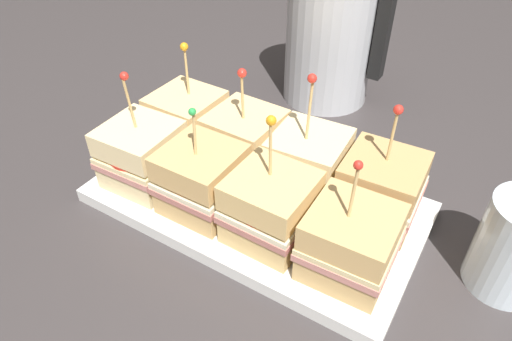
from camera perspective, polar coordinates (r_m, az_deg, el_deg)
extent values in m
plane|color=#383333|center=(0.59, 0.00, -4.59)|extent=(6.00, 6.00, 0.00)
cube|color=silver|center=(0.58, 0.00, -4.23)|extent=(0.41, 0.22, 0.01)
cube|color=silver|center=(0.58, 0.00, -3.58)|extent=(0.41, 0.22, 0.01)
cube|color=beige|center=(0.61, -13.69, 0.04)|extent=(0.09, 0.09, 0.03)
cube|color=tan|center=(0.60, -13.97, 1.51)|extent=(0.09, 0.09, 0.01)
cube|color=beige|center=(0.59, -14.09, 2.10)|extent=(0.09, 0.09, 0.01)
cylinder|color=red|center=(0.58, -15.16, 1.77)|extent=(0.06, 0.06, 0.00)
cube|color=beige|center=(0.58, -14.43, 3.91)|extent=(0.09, 0.09, 0.03)
cylinder|color=tan|center=(0.56, -15.45, 7.75)|extent=(0.00, 0.01, 0.08)
sphere|color=red|center=(0.54, -16.16, 11.26)|extent=(0.01, 0.01, 0.01)
cube|color=tan|center=(0.56, -6.59, -3.10)|extent=(0.09, 0.09, 0.03)
cube|color=#B26B60|center=(0.55, -6.74, -1.56)|extent=(0.09, 0.09, 0.01)
cube|color=beige|center=(0.54, -6.80, -0.94)|extent=(0.09, 0.09, 0.01)
cylinder|color=red|center=(0.53, -7.82, -1.37)|extent=(0.05, 0.05, 0.00)
cube|color=tan|center=(0.53, -6.99, 0.98)|extent=(0.09, 0.09, 0.03)
cylinder|color=tan|center=(0.50, -7.66, 4.21)|extent=(0.00, 0.01, 0.07)
sphere|color=green|center=(0.48, -7.98, 7.28)|extent=(0.01, 0.01, 0.01)
cube|color=tan|center=(0.52, 1.80, -6.67)|extent=(0.09, 0.09, 0.03)
cube|color=#B26B60|center=(0.51, 1.84, -5.11)|extent=(0.09, 0.09, 0.01)
cube|color=beige|center=(0.50, 1.86, -4.47)|extent=(0.09, 0.09, 0.01)
cylinder|color=red|center=(0.49, 0.99, -5.04)|extent=(0.05, 0.05, 0.00)
cube|color=#E0B771|center=(0.49, 1.92, -2.51)|extent=(0.09, 0.09, 0.03)
cylinder|color=tan|center=(0.46, 1.81, 2.27)|extent=(0.00, 0.01, 0.08)
sphere|color=orange|center=(0.44, 1.91, 6.26)|extent=(0.01, 0.01, 0.01)
cube|color=tan|center=(0.50, 11.35, -10.65)|extent=(0.09, 0.09, 0.03)
cube|color=tan|center=(0.48, 11.64, -9.12)|extent=(0.09, 0.09, 0.01)
cube|color=beige|center=(0.48, 11.76, -8.50)|extent=(0.09, 0.09, 0.01)
cube|color=tan|center=(0.46, 12.06, -6.91)|extent=(0.09, 0.09, 0.03)
cylinder|color=tan|center=(0.43, 12.02, -2.97)|extent=(0.00, 0.01, 0.07)
sphere|color=red|center=(0.41, 12.66, 0.65)|extent=(0.01, 0.01, 0.01)
cube|color=#DBB77A|center=(0.66, -8.37, 4.30)|extent=(0.09, 0.09, 0.03)
cube|color=tan|center=(0.65, -8.53, 5.73)|extent=(0.09, 0.09, 0.01)
cube|color=beige|center=(0.65, -8.59, 6.30)|extent=(0.09, 0.09, 0.01)
cylinder|color=red|center=(0.63, -9.48, 6.08)|extent=(0.07, 0.07, 0.00)
cube|color=#E8C281|center=(0.63, -8.79, 8.04)|extent=(0.09, 0.09, 0.03)
cylinder|color=tan|center=(0.62, -8.62, 11.84)|extent=(0.00, 0.00, 0.08)
sphere|color=orange|center=(0.60, -8.98, 15.04)|extent=(0.01, 0.01, 0.01)
cube|color=#DBB77A|center=(0.61, -1.35, 1.73)|extent=(0.09, 0.09, 0.03)
cube|color=#B26B60|center=(0.60, -1.38, 3.23)|extent=(0.09, 0.09, 0.01)
cube|color=beige|center=(0.60, -1.39, 3.83)|extent=(0.09, 0.09, 0.01)
cylinder|color=red|center=(0.58, -2.19, 3.54)|extent=(0.07, 0.07, 0.00)
cube|color=#E8C281|center=(0.59, -1.42, 5.66)|extent=(0.09, 0.09, 0.03)
cylinder|color=tan|center=(0.56, -1.69, 8.88)|extent=(0.00, 0.01, 0.07)
sphere|color=red|center=(0.54, -1.76, 12.09)|extent=(0.01, 0.01, 0.01)
cube|color=beige|center=(0.58, 6.33, -1.10)|extent=(0.09, 0.09, 0.03)
cube|color=tan|center=(0.57, 6.47, 0.42)|extent=(0.10, 0.10, 0.01)
cube|color=beige|center=(0.56, 6.52, 1.03)|extent=(0.09, 0.09, 0.01)
cylinder|color=red|center=(0.55, 5.87, 0.67)|extent=(0.06, 0.06, 0.00)
cube|color=beige|center=(0.55, 6.69, 2.92)|extent=(0.09, 0.09, 0.03)
cylinder|color=tan|center=(0.52, 6.67, 7.19)|extent=(0.00, 0.01, 0.09)
sphere|color=red|center=(0.50, 7.03, 11.36)|extent=(0.01, 0.01, 0.01)
cube|color=tan|center=(0.56, 14.86, -4.18)|extent=(0.09, 0.09, 0.03)
cube|color=#B26B60|center=(0.55, 15.19, -2.68)|extent=(0.09, 0.09, 0.01)
cube|color=beige|center=(0.54, 15.32, -2.07)|extent=(0.09, 0.09, 0.01)
cylinder|color=red|center=(0.53, 14.88, -2.54)|extent=(0.07, 0.07, 0.00)
cube|color=tan|center=(0.53, 15.74, -0.19)|extent=(0.09, 0.09, 0.03)
cylinder|color=tan|center=(0.51, 16.60, 3.80)|extent=(0.00, 0.00, 0.08)
sphere|color=red|center=(0.49, 17.37, 7.27)|extent=(0.01, 0.01, 0.01)
cylinder|color=#B7BABF|center=(0.78, 9.33, 16.88)|extent=(0.14, 0.14, 0.24)
cube|color=black|center=(0.75, 15.49, 16.10)|extent=(0.02, 0.02, 0.14)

